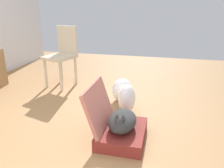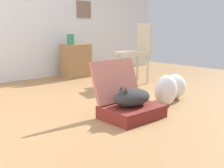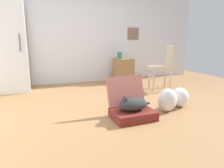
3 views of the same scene
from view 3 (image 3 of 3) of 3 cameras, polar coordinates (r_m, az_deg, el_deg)
ground_plane at (r=3.49m, az=3.24°, el=-6.10°), size 7.68×7.68×0.00m
wall_back at (r=5.44m, az=-6.80°, el=14.43°), size 6.40×0.15×2.60m
suitcase_base at (r=2.91m, az=5.95°, el=-8.64°), size 0.59×0.46×0.13m
suitcase_lid at (r=3.04m, az=3.93°, el=-1.98°), size 0.59×0.18×0.45m
cat at (r=2.86m, az=5.90°, el=-5.76°), size 0.52×0.28×0.22m
plastic_bag_white at (r=3.26m, az=15.60°, el=-4.47°), size 0.33×0.22×0.37m
plastic_bag_clear at (r=3.56m, az=18.72°, el=-3.59°), size 0.33×0.29×0.33m
refrigerator at (r=4.82m, az=-26.65°, el=9.47°), size 0.58×0.70×1.93m
side_table at (r=5.39m, az=3.24°, el=3.97°), size 0.51×0.33×0.62m
vase_tall at (r=5.27m, az=2.18°, el=8.20°), size 0.13×0.13×0.19m
chair at (r=4.62m, az=14.51°, el=5.09°), size 0.56×0.52×0.99m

